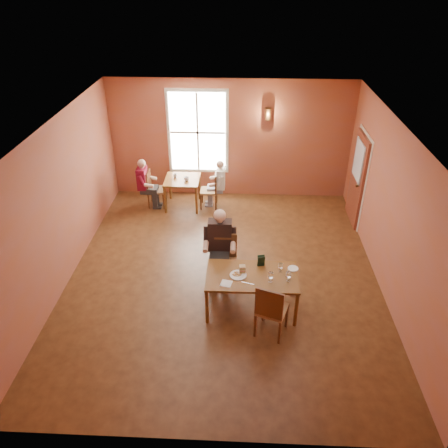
{
  "coord_description": "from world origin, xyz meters",
  "views": [
    {
      "loc": [
        0.33,
        -6.87,
        5.36
      ],
      "look_at": [
        0.0,
        0.2,
        1.05
      ],
      "focal_mm": 35.0,
      "sensor_mm": 36.0,
      "label": 1
    }
  ],
  "objects_px": {
    "diner_main": "(224,255)",
    "diner_maroon": "(155,183)",
    "chair_diner_maroon": "(157,189)",
    "chair_diner_main": "(224,263)",
    "chair_empty": "(272,308)",
    "main_table": "(251,292)",
    "chair_diner_white": "(209,190)",
    "second_table": "(183,193)",
    "diner_white": "(210,185)"
  },
  "relations": [
    {
      "from": "main_table",
      "to": "diner_white",
      "type": "distance_m",
      "value": 3.86
    },
    {
      "from": "chair_diner_main",
      "to": "diner_main",
      "type": "distance_m",
      "value": 0.21
    },
    {
      "from": "diner_main",
      "to": "chair_diner_main",
      "type": "bearing_deg",
      "value": -90.0
    },
    {
      "from": "diner_white",
      "to": "diner_maroon",
      "type": "distance_m",
      "value": 1.36
    },
    {
      "from": "chair_diner_maroon",
      "to": "second_table",
      "type": "bearing_deg",
      "value": 90.0
    },
    {
      "from": "chair_empty",
      "to": "chair_diner_maroon",
      "type": "xyz_separation_m",
      "value": [
        -2.66,
        4.28,
        -0.05
      ]
    },
    {
      "from": "second_table",
      "to": "chair_diner_maroon",
      "type": "relative_size",
      "value": 0.91
    },
    {
      "from": "diner_main",
      "to": "chair_diner_white",
      "type": "xyz_separation_m",
      "value": [
        -0.53,
        3.1,
        -0.25
      ]
    },
    {
      "from": "chair_diner_white",
      "to": "chair_diner_main",
      "type": "bearing_deg",
      "value": -170.21
    },
    {
      "from": "second_table",
      "to": "diner_white",
      "type": "height_order",
      "value": "diner_white"
    },
    {
      "from": "chair_empty",
      "to": "chair_diner_white",
      "type": "distance_m",
      "value": 4.49
    },
    {
      "from": "chair_empty",
      "to": "chair_diner_white",
      "type": "relative_size",
      "value": 1.12
    },
    {
      "from": "diner_main",
      "to": "diner_maroon",
      "type": "xyz_separation_m",
      "value": [
        -1.86,
        3.1,
        -0.1
      ]
    },
    {
      "from": "diner_main",
      "to": "second_table",
      "type": "relative_size",
      "value": 1.7
    },
    {
      "from": "chair_diner_maroon",
      "to": "diner_maroon",
      "type": "xyz_separation_m",
      "value": [
        -0.03,
        0.0,
        0.15
      ]
    },
    {
      "from": "second_table",
      "to": "diner_maroon",
      "type": "distance_m",
      "value": 0.72
    },
    {
      "from": "second_table",
      "to": "chair_diner_maroon",
      "type": "xyz_separation_m",
      "value": [
        -0.65,
        0.0,
        0.09
      ]
    },
    {
      "from": "chair_diner_main",
      "to": "chair_diner_maroon",
      "type": "bearing_deg",
      "value": -59.21
    },
    {
      "from": "second_table",
      "to": "diner_main",
      "type": "bearing_deg",
      "value": -69.17
    },
    {
      "from": "chair_diner_main",
      "to": "diner_maroon",
      "type": "relative_size",
      "value": 0.82
    },
    {
      "from": "diner_main",
      "to": "diner_white",
      "type": "bearing_deg",
      "value": -80.84
    },
    {
      "from": "second_table",
      "to": "chair_diner_white",
      "type": "bearing_deg",
      "value": 0.0
    },
    {
      "from": "chair_diner_white",
      "to": "chair_diner_maroon",
      "type": "bearing_deg",
      "value": 90.0
    },
    {
      "from": "diner_maroon",
      "to": "second_table",
      "type": "bearing_deg",
      "value": 90.0
    },
    {
      "from": "main_table",
      "to": "diner_maroon",
      "type": "distance_m",
      "value": 4.41
    },
    {
      "from": "main_table",
      "to": "chair_empty",
      "type": "distance_m",
      "value": 0.67
    },
    {
      "from": "chair_empty",
      "to": "diner_white",
      "type": "distance_m",
      "value": 4.49
    },
    {
      "from": "diner_main",
      "to": "diner_maroon",
      "type": "relative_size",
      "value": 1.16
    },
    {
      "from": "diner_white",
      "to": "diner_maroon",
      "type": "height_order",
      "value": "diner_maroon"
    },
    {
      "from": "chair_empty",
      "to": "diner_white",
      "type": "xyz_separation_m",
      "value": [
        -1.33,
        4.28,
        0.07
      ]
    },
    {
      "from": "chair_empty",
      "to": "diner_main",
      "type": "bearing_deg",
      "value": 145.24
    },
    {
      "from": "main_table",
      "to": "chair_diner_maroon",
      "type": "height_order",
      "value": "chair_diner_maroon"
    },
    {
      "from": "chair_diner_main",
      "to": "chair_empty",
      "type": "relative_size",
      "value": 0.98
    },
    {
      "from": "chair_empty",
      "to": "second_table",
      "type": "xyz_separation_m",
      "value": [
        -2.01,
        4.28,
        -0.14
      ]
    },
    {
      "from": "chair_empty",
      "to": "second_table",
      "type": "height_order",
      "value": "chair_empty"
    },
    {
      "from": "chair_empty",
      "to": "second_table",
      "type": "relative_size",
      "value": 1.23
    },
    {
      "from": "main_table",
      "to": "chair_diner_maroon",
      "type": "xyz_separation_m",
      "value": [
        -2.33,
        3.72,
        0.09
      ]
    },
    {
      "from": "diner_white",
      "to": "diner_maroon",
      "type": "relative_size",
      "value": 0.95
    },
    {
      "from": "second_table",
      "to": "diner_white",
      "type": "bearing_deg",
      "value": 0.0
    },
    {
      "from": "chair_diner_white",
      "to": "diner_maroon",
      "type": "relative_size",
      "value": 0.75
    },
    {
      "from": "chair_empty",
      "to": "chair_diner_maroon",
      "type": "distance_m",
      "value": 5.04
    },
    {
      "from": "second_table",
      "to": "chair_diner_white",
      "type": "xyz_separation_m",
      "value": [
        0.65,
        0.0,
        0.09
      ]
    },
    {
      "from": "diner_white",
      "to": "chair_diner_main",
      "type": "bearing_deg",
      "value": -170.75
    },
    {
      "from": "main_table",
      "to": "diner_main",
      "type": "xyz_separation_m",
      "value": [
        -0.5,
        0.62,
        0.34
      ]
    },
    {
      "from": "diner_main",
      "to": "chair_empty",
      "type": "distance_m",
      "value": 1.46
    },
    {
      "from": "chair_diner_maroon",
      "to": "chair_empty",
      "type": "bearing_deg",
      "value": 31.85
    },
    {
      "from": "chair_empty",
      "to": "chair_diner_main",
      "type": "bearing_deg",
      "value": 144.57
    },
    {
      "from": "diner_main",
      "to": "chair_empty",
      "type": "bearing_deg",
      "value": 125.11
    },
    {
      "from": "chair_diner_white",
      "to": "diner_white",
      "type": "bearing_deg",
      "value": -90.0
    },
    {
      "from": "chair_diner_main",
      "to": "second_table",
      "type": "relative_size",
      "value": 1.2
    }
  ]
}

